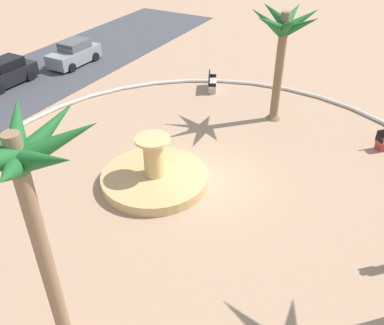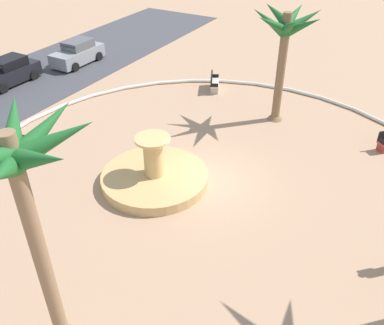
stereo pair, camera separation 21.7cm
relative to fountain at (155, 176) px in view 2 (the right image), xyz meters
name	(u,v)px [view 2 (the right image)]	position (x,y,z in m)	size (l,w,h in m)	color
ground_plane	(208,181)	(1.19, -1.98, -0.32)	(80.00, 80.00, 0.00)	tan
plaza_curb	(208,179)	(1.19, -1.98, -0.22)	(22.16, 22.16, 0.20)	silver
fountain	(155,176)	(0.00, 0.00, 0.00)	(4.63, 4.63, 2.25)	tan
palm_tree_by_curb	(19,179)	(-7.51, -1.82, 5.27)	(3.70, 3.61, 7.01)	#8E6B4C
palm_tree_mid_plaza	(285,37)	(8.18, -2.53, 4.23)	(3.81, 3.74, 6.02)	brown
bench_east	(214,84)	(10.07, 2.20, 0.03)	(1.66, 1.13, 1.00)	beige
bench_west	(16,143)	(-1.03, 7.38, 0.03)	(0.85, 1.67, 1.00)	#335BA8
parked_car_second	(9,72)	(4.42, 14.15, 0.46)	(4.01, 1.94, 1.67)	black
parked_car_third	(78,53)	(9.33, 12.77, 0.46)	(4.01, 1.94, 1.67)	gray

